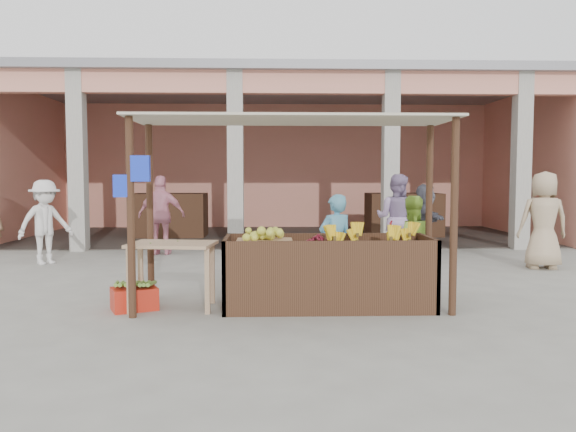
{
  "coord_description": "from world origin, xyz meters",
  "views": [
    {
      "loc": [
        -0.23,
        -7.0,
        1.65
      ],
      "look_at": [
        0.03,
        1.2,
        1.08
      ],
      "focal_mm": 35.0,
      "sensor_mm": 36.0,
      "label": 1
    }
  ],
  "objects_px": {
    "side_table": "(172,254)",
    "motorcycle": "(364,245)",
    "fruit_stall": "(328,276)",
    "vendor_green": "(411,242)",
    "red_crate": "(134,299)",
    "vendor_blue": "(336,241)"
  },
  "relations": [
    {
      "from": "side_table",
      "to": "vendor_blue",
      "type": "distance_m",
      "value": 2.28
    },
    {
      "from": "fruit_stall",
      "to": "vendor_green",
      "type": "xyz_separation_m",
      "value": [
        1.28,
        0.9,
        0.33
      ]
    },
    {
      "from": "vendor_blue",
      "to": "motorcycle",
      "type": "distance_m",
      "value": 2.03
    },
    {
      "from": "fruit_stall",
      "to": "side_table",
      "type": "relative_size",
      "value": 2.34
    },
    {
      "from": "vendor_blue",
      "to": "red_crate",
      "type": "bearing_deg",
      "value": -6.11
    },
    {
      "from": "side_table",
      "to": "motorcycle",
      "type": "relative_size",
      "value": 0.62
    },
    {
      "from": "fruit_stall",
      "to": "red_crate",
      "type": "relative_size",
      "value": 4.86
    },
    {
      "from": "fruit_stall",
      "to": "vendor_green",
      "type": "bearing_deg",
      "value": 35.13
    },
    {
      "from": "motorcycle",
      "to": "vendor_blue",
      "type": "bearing_deg",
      "value": 172.99
    },
    {
      "from": "fruit_stall",
      "to": "vendor_green",
      "type": "relative_size",
      "value": 1.78
    },
    {
      "from": "red_crate",
      "to": "motorcycle",
      "type": "distance_m",
      "value": 4.3
    },
    {
      "from": "fruit_stall",
      "to": "side_table",
      "type": "distance_m",
      "value": 1.98
    },
    {
      "from": "fruit_stall",
      "to": "motorcycle",
      "type": "bearing_deg",
      "value": 71.02
    },
    {
      "from": "side_table",
      "to": "vendor_blue",
      "type": "relative_size",
      "value": 0.74
    },
    {
      "from": "red_crate",
      "to": "vendor_blue",
      "type": "relative_size",
      "value": 0.36
    },
    {
      "from": "red_crate",
      "to": "vendor_blue",
      "type": "height_order",
      "value": "vendor_blue"
    },
    {
      "from": "fruit_stall",
      "to": "red_crate",
      "type": "distance_m",
      "value": 2.44
    },
    {
      "from": "side_table",
      "to": "vendor_green",
      "type": "relative_size",
      "value": 0.76
    },
    {
      "from": "vendor_green",
      "to": "motorcycle",
      "type": "relative_size",
      "value": 0.82
    },
    {
      "from": "fruit_stall",
      "to": "side_table",
      "type": "height_order",
      "value": "side_table"
    },
    {
      "from": "side_table",
      "to": "motorcycle",
      "type": "bearing_deg",
      "value": 49.98
    },
    {
      "from": "red_crate",
      "to": "vendor_green",
      "type": "xyz_separation_m",
      "value": [
        3.71,
        0.95,
        0.59
      ]
    }
  ]
}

